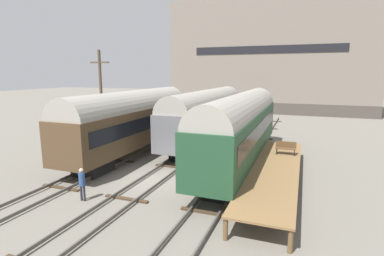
% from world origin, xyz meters
% --- Properties ---
extents(ground_plane, '(200.00, 200.00, 0.00)m').
position_xyz_m(ground_plane, '(0.00, 0.00, 0.00)').
color(ground_plane, '#6B665B').
extents(track_left, '(2.60, 60.00, 0.26)m').
position_xyz_m(track_left, '(-4.51, 0.00, 0.14)').
color(track_left, '#4C4742').
rests_on(track_left, ground).
extents(track_middle, '(2.60, 60.00, 0.26)m').
position_xyz_m(track_middle, '(0.00, 0.00, 0.14)').
color(track_middle, '#4C4742').
rests_on(track_middle, ground).
extents(track_right, '(2.60, 60.00, 0.26)m').
position_xyz_m(track_right, '(4.51, 0.00, 0.14)').
color(track_right, '#4C4742').
rests_on(track_right, ground).
extents(train_car_green, '(2.84, 17.03, 5.33)m').
position_xyz_m(train_car_green, '(4.51, 5.05, 3.06)').
color(train_car_green, black).
rests_on(train_car_green, ground).
extents(train_car_grey, '(2.91, 17.00, 5.17)m').
position_xyz_m(train_car_grey, '(0.00, 11.02, 2.95)').
color(train_car_grey, black).
rests_on(train_car_grey, ground).
extents(train_car_brown, '(3.08, 15.69, 5.33)m').
position_xyz_m(train_car_brown, '(-4.51, 5.09, 3.02)').
color(train_car_brown, black).
rests_on(train_car_brown, ground).
extents(station_platform, '(2.81, 14.40, 1.06)m').
position_xyz_m(station_platform, '(7.23, 2.07, 0.98)').
color(station_platform, brown).
rests_on(station_platform, ground).
extents(bench, '(1.40, 0.40, 0.91)m').
position_xyz_m(bench, '(7.63, 5.55, 1.55)').
color(bench, brown).
rests_on(bench, station_platform).
extents(person_worker, '(0.32, 0.32, 1.81)m').
position_xyz_m(person_worker, '(-2.08, -3.93, 1.09)').
color(person_worker, '#282833').
rests_on(person_worker, ground).
extents(utility_pole, '(1.80, 0.24, 8.63)m').
position_xyz_m(utility_pole, '(-7.65, 5.34, 4.48)').
color(utility_pole, '#473828').
rests_on(utility_pole, ground).
extents(warehouse_building, '(34.02, 10.78, 19.02)m').
position_xyz_m(warehouse_building, '(2.43, 39.96, 9.51)').
color(warehouse_building, '#46403A').
rests_on(warehouse_building, ground).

